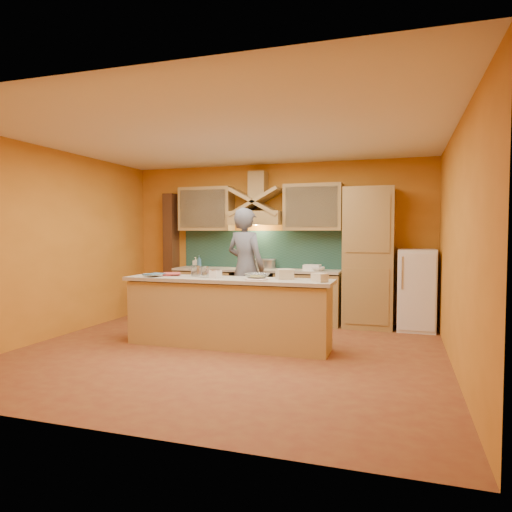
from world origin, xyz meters
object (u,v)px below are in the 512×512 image
(stove, at_px, (256,295))
(fridge, at_px, (416,290))
(person, at_px, (246,268))
(kitchen_scale, at_px, (215,274))
(mixing_bowl, at_px, (257,276))

(stove, xyz_separation_m, fridge, (2.70, 0.00, 0.20))
(fridge, height_order, person, person)
(kitchen_scale, bearing_deg, mixing_bowl, 17.64)
(fridge, xyz_separation_m, person, (-2.68, -0.61, 0.33))
(stove, relative_size, kitchen_scale, 7.01)
(person, height_order, mixing_bowl, person)
(person, height_order, kitchen_scale, person)
(stove, height_order, mixing_bowl, mixing_bowl)
(kitchen_scale, height_order, mixing_bowl, kitchen_scale)
(kitchen_scale, distance_m, mixing_bowl, 0.59)
(stove, bearing_deg, person, -87.90)
(fridge, height_order, mixing_bowl, fridge)
(fridge, distance_m, person, 2.77)
(stove, xyz_separation_m, kitchen_scale, (0.03, -1.92, 0.55))
(stove, relative_size, fridge, 0.69)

